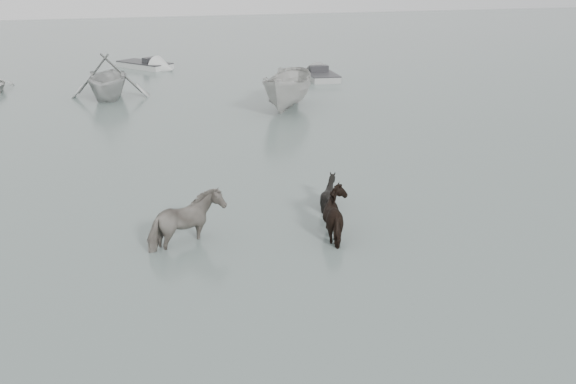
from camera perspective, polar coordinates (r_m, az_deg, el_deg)
name	(u,v)px	position (r m, az deg, el deg)	size (l,w,h in m)	color
ground	(295,226)	(17.35, 0.66, -3.06)	(140.00, 140.00, 0.00)	#52615A
pony_pinto	(185,213)	(16.17, -9.13, -1.85)	(0.91, 2.00, 1.69)	black
pony_dark	(341,208)	(16.61, 4.75, -1.43)	(1.48, 1.27, 1.49)	black
pony_black	(329,186)	(18.63, 3.66, 0.58)	(0.99, 1.12, 1.23)	black
rowboat_trail	(108,74)	(34.72, -15.73, 10.03)	(4.08, 4.73, 2.49)	#A5A8A5
boat_small	(288,89)	(31.03, 0.03, 9.18)	(1.93, 5.12, 1.98)	#AAA9A5
skiff_port	(321,73)	(39.22, 2.96, 10.51)	(4.37, 1.60, 0.75)	gray
skiff_mid	(144,62)	(44.56, -12.64, 11.20)	(5.37, 1.60, 0.75)	#ADB0AE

